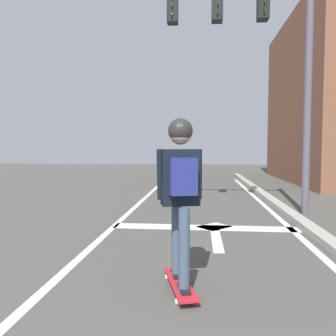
% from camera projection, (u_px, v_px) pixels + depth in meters
% --- Properties ---
extents(lane_line_center, '(0.12, 20.00, 0.01)m').
position_uv_depth(lane_line_center, '(104.00, 235.00, 5.49)').
color(lane_line_center, silver).
rests_on(lane_line_center, ground).
extents(lane_line_curbside, '(0.12, 20.00, 0.01)m').
position_uv_depth(lane_line_curbside, '(304.00, 240.00, 5.17)').
color(lane_line_curbside, silver).
rests_on(lane_line_curbside, ground).
extents(stop_bar, '(3.39, 0.40, 0.01)m').
position_uv_depth(stop_bar, '(205.00, 227.00, 6.02)').
color(stop_bar, silver).
rests_on(stop_bar, ground).
extents(lane_arrow_stem, '(0.16, 1.40, 0.01)m').
position_uv_depth(lane_arrow_stem, '(217.00, 239.00, 5.25)').
color(lane_arrow_stem, silver).
rests_on(lane_arrow_stem, ground).
extents(lane_arrow_head, '(0.71, 0.71, 0.01)m').
position_uv_depth(lane_arrow_head, '(214.00, 227.00, 6.09)').
color(lane_arrow_head, silver).
rests_on(lane_arrow_head, ground).
extents(curb_strip, '(0.24, 24.00, 0.14)m').
position_uv_depth(curb_strip, '(321.00, 237.00, 5.15)').
color(curb_strip, '#9B9F8E').
rests_on(curb_strip, ground).
extents(skateboard, '(0.42, 0.89, 0.08)m').
position_uv_depth(skateboard, '(180.00, 284.00, 3.36)').
color(skateboard, red).
rests_on(skateboard, ground).
extents(skater, '(0.45, 0.62, 1.68)m').
position_uv_depth(skater, '(181.00, 180.00, 3.28)').
color(skater, '#405266').
rests_on(skater, skateboard).
extents(traffic_signal_mast, '(4.03, 0.34, 5.39)m').
position_uv_depth(traffic_signal_mast, '(255.00, 40.00, 7.17)').
color(traffic_signal_mast, '#595363').
rests_on(traffic_signal_mast, ground).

